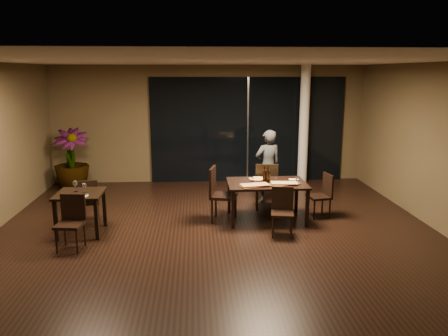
{
  "coord_description": "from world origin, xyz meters",
  "views": [
    {
      "loc": [
        -0.36,
        -7.23,
        2.82
      ],
      "look_at": [
        0.17,
        0.78,
        1.05
      ],
      "focal_mm": 35.0,
      "sensor_mm": 36.0,
      "label": 1
    }
  ],
  "objects_px": {
    "bottle_a": "(265,174)",
    "bottle_c": "(268,173)",
    "chair_side_far": "(88,199)",
    "diner": "(268,166)",
    "side_table": "(80,200)",
    "chair_main_left": "(219,191)",
    "main_table": "(267,186)",
    "chair_main_right": "(323,193)",
    "potted_plant": "(71,160)",
    "bottle_b": "(268,175)",
    "chair_main_far": "(266,184)",
    "chair_side_near": "(71,219)",
    "chair_main_near": "(282,208)"
  },
  "relations": [
    {
      "from": "chair_main_left",
      "to": "bottle_c",
      "type": "height_order",
      "value": "bottle_c"
    },
    {
      "from": "side_table",
      "to": "diner",
      "type": "bearing_deg",
      "value": 25.32
    },
    {
      "from": "chair_side_near",
      "to": "chair_main_far",
      "type": "bearing_deg",
      "value": 34.76
    },
    {
      "from": "chair_main_near",
      "to": "diner",
      "type": "bearing_deg",
      "value": 98.35
    },
    {
      "from": "potted_plant",
      "to": "bottle_b",
      "type": "distance_m",
      "value": 5.07
    },
    {
      "from": "chair_main_right",
      "to": "chair_side_far",
      "type": "bearing_deg",
      "value": -98.29
    },
    {
      "from": "side_table",
      "to": "chair_main_left",
      "type": "bearing_deg",
      "value": 11.8
    },
    {
      "from": "main_table",
      "to": "bottle_a",
      "type": "relative_size",
      "value": 4.85
    },
    {
      "from": "chair_main_right",
      "to": "bottle_a",
      "type": "relative_size",
      "value": 2.8
    },
    {
      "from": "potted_plant",
      "to": "side_table",
      "type": "bearing_deg",
      "value": -72.37
    },
    {
      "from": "side_table",
      "to": "chair_main_left",
      "type": "height_order",
      "value": "chair_main_left"
    },
    {
      "from": "chair_side_far",
      "to": "diner",
      "type": "xyz_separation_m",
      "value": [
        3.62,
        1.2,
        0.32
      ]
    },
    {
      "from": "chair_main_right",
      "to": "diner",
      "type": "xyz_separation_m",
      "value": [
        -0.92,
        1.09,
        0.32
      ]
    },
    {
      "from": "potted_plant",
      "to": "bottle_b",
      "type": "bearing_deg",
      "value": -30.02
    },
    {
      "from": "chair_main_near",
      "to": "bottle_a",
      "type": "height_order",
      "value": "bottle_a"
    },
    {
      "from": "chair_main_near",
      "to": "potted_plant",
      "type": "relative_size",
      "value": 0.56
    },
    {
      "from": "chair_main_far",
      "to": "bottle_b",
      "type": "bearing_deg",
      "value": 88.96
    },
    {
      "from": "side_table",
      "to": "diner",
      "type": "height_order",
      "value": "diner"
    },
    {
      "from": "chair_main_left",
      "to": "bottle_a",
      "type": "distance_m",
      "value": 0.94
    },
    {
      "from": "chair_side_far",
      "to": "chair_side_near",
      "type": "xyz_separation_m",
      "value": [
        0.02,
        -1.17,
        0.01
      ]
    },
    {
      "from": "chair_main_near",
      "to": "chair_main_right",
      "type": "bearing_deg",
      "value": 52.17
    },
    {
      "from": "chair_main_left",
      "to": "chair_side_near",
      "type": "bearing_deg",
      "value": 128.85
    },
    {
      "from": "chair_side_near",
      "to": "bottle_b",
      "type": "bearing_deg",
      "value": 26.24
    },
    {
      "from": "side_table",
      "to": "chair_main_far",
      "type": "distance_m",
      "value": 3.68
    },
    {
      "from": "main_table",
      "to": "bottle_b",
      "type": "height_order",
      "value": "bottle_b"
    },
    {
      "from": "main_table",
      "to": "chair_main_near",
      "type": "relative_size",
      "value": 1.79
    },
    {
      "from": "chair_main_left",
      "to": "bottle_b",
      "type": "distance_m",
      "value": 0.98
    },
    {
      "from": "chair_main_right",
      "to": "bottle_b",
      "type": "height_order",
      "value": "bottle_b"
    },
    {
      "from": "chair_side_far",
      "to": "bottle_b",
      "type": "bearing_deg",
      "value": 169.03
    },
    {
      "from": "chair_main_far",
      "to": "bottle_a",
      "type": "xyz_separation_m",
      "value": [
        -0.13,
        -0.58,
        0.35
      ]
    },
    {
      "from": "bottle_a",
      "to": "bottle_b",
      "type": "height_order",
      "value": "bottle_a"
    },
    {
      "from": "chair_main_far",
      "to": "chair_main_right",
      "type": "height_order",
      "value": "chair_main_far"
    },
    {
      "from": "bottle_a",
      "to": "chair_side_far",
      "type": "bearing_deg",
      "value": -178.89
    },
    {
      "from": "potted_plant",
      "to": "bottle_c",
      "type": "bearing_deg",
      "value": -29.32
    },
    {
      "from": "diner",
      "to": "potted_plant",
      "type": "xyz_separation_m",
      "value": [
        -4.59,
        1.33,
        -0.06
      ]
    },
    {
      "from": "main_table",
      "to": "side_table",
      "type": "bearing_deg",
      "value": -171.63
    },
    {
      "from": "bottle_a",
      "to": "bottle_b",
      "type": "distance_m",
      "value": 0.08
    },
    {
      "from": "main_table",
      "to": "chair_side_far",
      "type": "relative_size",
      "value": 1.74
    },
    {
      "from": "potted_plant",
      "to": "bottle_a",
      "type": "bearing_deg",
      "value": -29.68
    },
    {
      "from": "potted_plant",
      "to": "bottle_c",
      "type": "height_order",
      "value": "potted_plant"
    },
    {
      "from": "chair_side_near",
      "to": "chair_main_right",
      "type": "bearing_deg",
      "value": 23.07
    },
    {
      "from": "chair_main_near",
      "to": "bottle_c",
      "type": "height_order",
      "value": "bottle_c"
    },
    {
      "from": "main_table",
      "to": "chair_side_near",
      "type": "relative_size",
      "value": 1.7
    },
    {
      "from": "chair_main_near",
      "to": "potted_plant",
      "type": "height_order",
      "value": "potted_plant"
    },
    {
      "from": "side_table",
      "to": "chair_main_right",
      "type": "xyz_separation_m",
      "value": [
        4.54,
        0.62,
        -0.14
      ]
    },
    {
      "from": "side_table",
      "to": "chair_main_right",
      "type": "relative_size",
      "value": 0.92
    },
    {
      "from": "chair_main_near",
      "to": "bottle_b",
      "type": "distance_m",
      "value": 0.89
    },
    {
      "from": "diner",
      "to": "bottle_a",
      "type": "bearing_deg",
      "value": 62.29
    },
    {
      "from": "bottle_a",
      "to": "bottle_c",
      "type": "distance_m",
      "value": 0.07
    },
    {
      "from": "side_table",
      "to": "chair_side_far",
      "type": "xyz_separation_m",
      "value": [
        0.0,
        0.51,
        -0.14
      ]
    }
  ]
}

